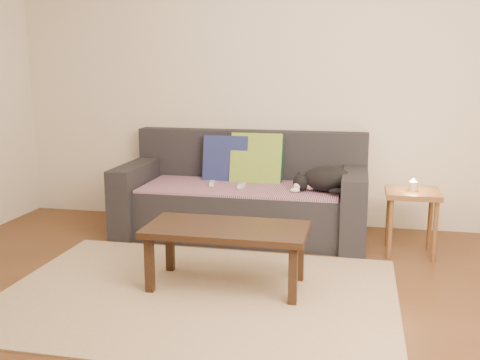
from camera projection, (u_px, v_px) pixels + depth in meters
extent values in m
plane|color=brown|center=(191.00, 305.00, 3.44)|extent=(4.50, 4.50, 0.00)
cube|color=beige|center=(253.00, 82.00, 5.10)|extent=(4.50, 0.04, 2.60)
cube|color=#232328|center=(242.00, 212.00, 4.84)|extent=(1.70, 0.78, 0.42)
cube|color=#232328|center=(251.00, 155.00, 5.13)|extent=(2.10, 0.18, 0.45)
cube|color=#232328|center=(138.00, 196.00, 5.02)|extent=(0.20, 0.90, 0.60)
cube|color=#232328|center=(354.00, 207.00, 4.62)|extent=(0.20, 0.90, 0.60)
cube|color=#3C2444|center=(241.00, 187.00, 4.77)|extent=(1.66, 0.74, 0.02)
cube|color=#101B47|center=(226.00, 158.00, 5.02)|extent=(0.40, 0.17, 0.42)
cube|color=#0B472D|center=(257.00, 160.00, 4.97)|extent=(0.46, 0.23, 0.47)
ellipsoid|color=black|center=(328.00, 179.00, 4.55)|extent=(0.48, 0.44, 0.21)
sphere|color=black|center=(301.00, 183.00, 4.56)|extent=(0.18, 0.18, 0.14)
sphere|color=white|center=(297.00, 186.00, 4.53)|extent=(0.08, 0.08, 0.06)
ellipsoid|color=black|center=(339.00, 191.00, 4.39)|extent=(0.17, 0.11, 0.05)
cube|color=white|center=(212.00, 183.00, 4.81)|extent=(0.06, 0.15, 0.03)
cube|color=white|center=(241.00, 186.00, 4.71)|extent=(0.04, 0.15, 0.03)
cube|color=brown|center=(413.00, 193.00, 4.30)|extent=(0.40, 0.40, 0.04)
cylinder|color=brown|center=(390.00, 229.00, 4.23)|extent=(0.04, 0.04, 0.46)
cylinder|color=brown|center=(435.00, 232.00, 4.17)|extent=(0.04, 0.04, 0.46)
cylinder|color=brown|center=(388.00, 218.00, 4.54)|extent=(0.04, 0.04, 0.46)
cylinder|color=brown|center=(430.00, 220.00, 4.48)|extent=(0.04, 0.04, 0.46)
cylinder|color=beige|center=(413.00, 186.00, 4.29)|extent=(0.06, 0.06, 0.07)
sphere|color=#FFBF59|center=(413.00, 180.00, 4.28)|extent=(0.02, 0.02, 0.02)
cube|color=tan|center=(198.00, 295.00, 3.58)|extent=(2.50, 1.80, 0.01)
cube|color=black|center=(227.00, 229.00, 3.65)|extent=(1.05, 0.52, 0.04)
cube|color=black|center=(150.00, 265.00, 3.59)|extent=(0.05, 0.05, 0.38)
cube|color=black|center=(293.00, 276.00, 3.40)|extent=(0.05, 0.05, 0.38)
cube|color=black|center=(170.00, 246.00, 3.97)|extent=(0.05, 0.05, 0.38)
cube|color=black|center=(300.00, 255.00, 3.78)|extent=(0.05, 0.05, 0.38)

